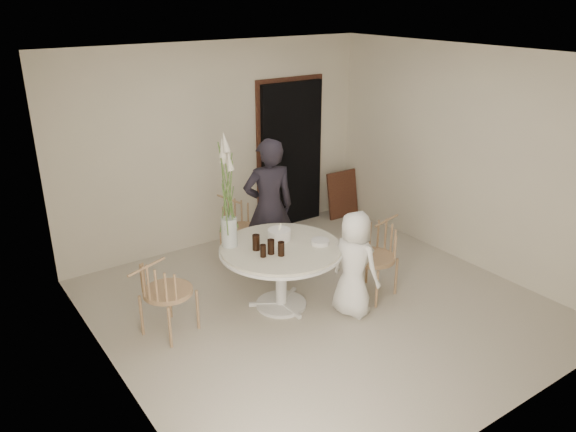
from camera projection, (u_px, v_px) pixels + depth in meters
ground at (320, 306)px, 6.26m from camera, size 4.50×4.50×0.00m
room_shell at (323, 166)px, 5.66m from camera, size 4.50×4.50×4.50m
doorway at (291, 155)px, 8.15m from camera, size 1.00×0.10×2.10m
door_trim at (290, 151)px, 8.16m from camera, size 1.12×0.03×2.22m
table at (281, 256)px, 6.04m from camera, size 1.33×1.33×0.73m
picture_frame at (342, 194)px, 8.65m from camera, size 0.54×0.17×0.71m
chair_far at (235, 221)px, 7.16m from camera, size 0.52×0.55×0.83m
chair_right at (379, 247)px, 6.37m from camera, size 0.59×0.56×0.87m
chair_left at (158, 288)px, 5.49m from camera, size 0.62×0.60×0.87m
girl at (269, 208)px, 6.73m from camera, size 0.71×0.56×1.70m
boy at (354, 264)px, 5.91m from camera, size 0.51×0.65×1.17m
birthday_cake at (279, 235)px, 6.13m from camera, size 0.25×0.25×0.17m
cola_tumbler_a at (263, 251)px, 5.73m from camera, size 0.07×0.07×0.13m
cola_tumbler_b at (281, 249)px, 5.76m from camera, size 0.08×0.08×0.15m
cola_tumbler_c at (271, 247)px, 5.79m from camera, size 0.09×0.09×0.16m
cola_tumbler_d at (256, 242)px, 5.88m from camera, size 0.08×0.08×0.17m
plate_stack at (320, 242)px, 6.04m from camera, size 0.24×0.24×0.05m
flower_vase at (228, 200)px, 5.82m from camera, size 0.17×0.17×1.25m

